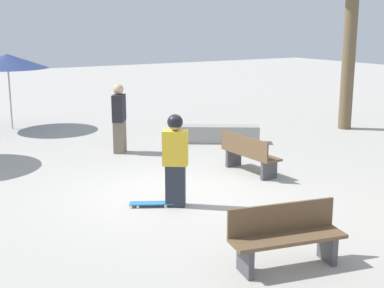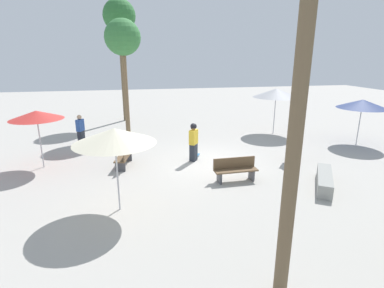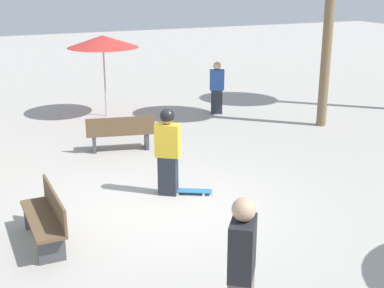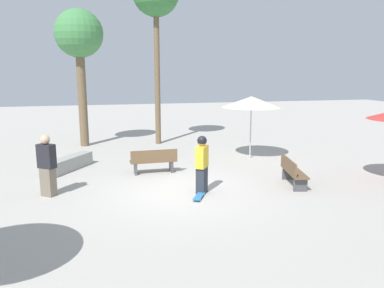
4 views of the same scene
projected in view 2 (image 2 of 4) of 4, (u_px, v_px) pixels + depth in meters
ground_plane at (208, 162)px, 12.94m from camera, size 60.00×60.00×0.00m
skater_main at (193, 141)px, 12.89m from camera, size 0.51×0.46×1.68m
skateboard at (196, 156)px, 13.54m from camera, size 0.80×0.55×0.07m
concrete_ledge at (324, 180)px, 10.49m from camera, size 2.15×1.63×0.47m
bench_near at (235, 170)px, 10.94m from camera, size 0.48×1.61×0.85m
bench_far at (125, 156)px, 12.41m from camera, size 1.66×0.77×0.85m
shade_umbrella_navy at (362, 104)px, 15.05m from camera, size 2.43×2.43×2.32m
shade_umbrella_grey at (276, 93)px, 17.15m from camera, size 2.64×2.64×2.63m
shade_umbrella_cream at (114, 136)px, 8.34m from camera, size 2.34×2.34×2.50m
shade_umbrella_red at (36, 115)px, 11.78m from camera, size 2.04×2.04×2.36m
palm_tree_center_left at (119, 19)px, 19.45m from camera, size 2.11×2.11×7.98m
palm_tree_left at (123, 39)px, 16.43m from camera, size 1.99×1.99×6.40m
bystander_watching at (293, 141)px, 12.99m from camera, size 0.50×0.54×1.75m
bystander_far at (81, 130)px, 15.31m from camera, size 0.48×0.39×1.56m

